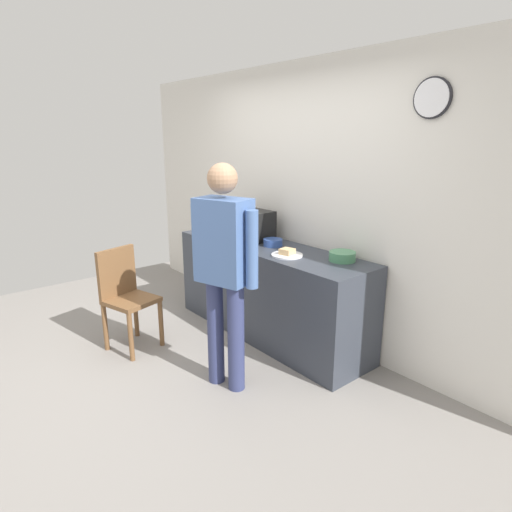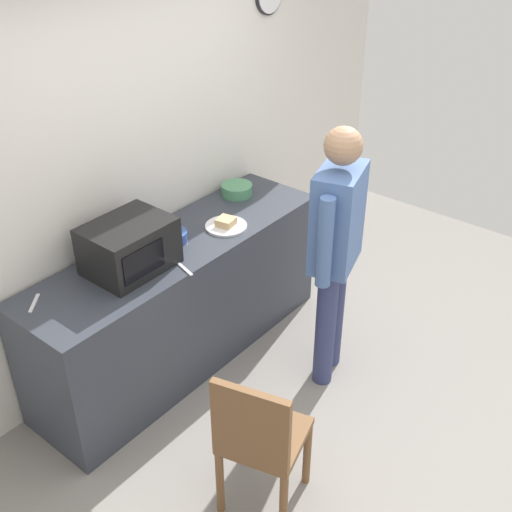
# 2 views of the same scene
# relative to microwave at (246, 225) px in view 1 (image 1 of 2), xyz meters

# --- Properties ---
(ground_plane) EXTENTS (6.00, 6.00, 0.00)m
(ground_plane) POSITION_rel_microwave_xyz_m (0.43, -1.23, -1.06)
(ground_plane) COLOR gray
(back_wall) EXTENTS (5.40, 0.13, 2.60)m
(back_wall) POSITION_rel_microwave_xyz_m (0.44, 0.37, 0.24)
(back_wall) COLOR silver
(back_wall) RESTS_ON ground_plane
(kitchen_counter) EXTENTS (2.22, 0.62, 0.91)m
(kitchen_counter) POSITION_rel_microwave_xyz_m (0.37, -0.01, -0.60)
(kitchen_counter) COLOR #333842
(kitchen_counter) RESTS_ON ground_plane
(microwave) EXTENTS (0.50, 0.39, 0.30)m
(microwave) POSITION_rel_microwave_xyz_m (0.00, 0.00, 0.00)
(microwave) COLOR black
(microwave) RESTS_ON kitchen_counter
(sandwich_plate) EXTENTS (0.28, 0.28, 0.07)m
(sandwich_plate) POSITION_rel_microwave_xyz_m (0.73, -0.11, -0.13)
(sandwich_plate) COLOR white
(sandwich_plate) RESTS_ON kitchen_counter
(salad_bowl) EXTENTS (0.18, 0.18, 0.07)m
(salad_bowl) POSITION_rel_microwave_xyz_m (0.38, 0.03, -0.12)
(salad_bowl) COLOR #33519E
(salad_bowl) RESTS_ON kitchen_counter
(cereal_bowl) EXTENTS (0.22, 0.22, 0.08)m
(cereal_bowl) POSITION_rel_microwave_xyz_m (1.13, 0.14, -0.11)
(cereal_bowl) COLOR #4C8E60
(cereal_bowl) RESTS_ON kitchen_counter
(fork_utensil) EXTENTS (0.14, 0.13, 0.01)m
(fork_utensil) POSITION_rel_microwave_xyz_m (-0.58, 0.14, -0.15)
(fork_utensil) COLOR silver
(fork_utensil) RESTS_ON kitchen_counter
(spoon_utensil) EXTENTS (0.07, 0.17, 0.01)m
(spoon_utensil) POSITION_rel_microwave_xyz_m (0.19, -0.26, -0.15)
(spoon_utensil) COLOR silver
(spoon_utensil) RESTS_ON kitchen_counter
(person_standing) EXTENTS (0.57, 0.35, 1.75)m
(person_standing) POSITION_rel_microwave_xyz_m (0.85, -0.88, -0.03)
(person_standing) COLOR navy
(person_standing) RESTS_ON ground_plane
(wooden_chair) EXTENTS (0.49, 0.49, 0.94)m
(wooden_chair) POSITION_rel_microwave_xyz_m (-0.28, -1.20, -0.53)
(wooden_chair) COLOR brown
(wooden_chair) RESTS_ON ground_plane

